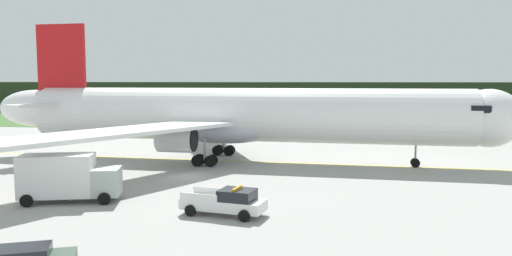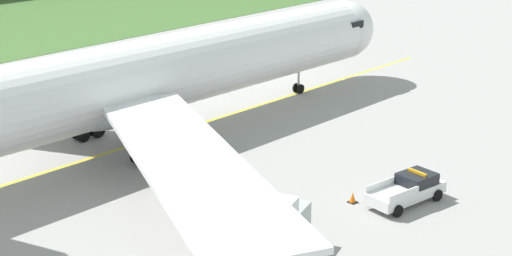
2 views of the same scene
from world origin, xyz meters
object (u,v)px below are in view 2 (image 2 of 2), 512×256
object	(u,v)px
airliner	(143,79)
ops_pickup_truck	(408,189)
apron_cone	(353,197)
catering_truck	(264,235)

from	to	relation	value
airliner	ops_pickup_truck	distance (m)	22.10
airliner	apron_cone	xyz separation A→B (m)	(1.31, -18.80, -4.67)
ops_pickup_truck	apron_cone	xyz separation A→B (m)	(-2.39, 2.59, -0.57)
airliner	ops_pickup_truck	bearing A→B (deg)	-80.19
catering_truck	airliner	bearing A→B (deg)	66.75
catering_truck	apron_cone	bearing A→B (deg)	6.77
ops_pickup_truck	apron_cone	size ratio (longest dim) A/B	8.41
ops_pickup_truck	catering_truck	distance (m)	12.40
airliner	catering_truck	world-z (taller)	airliner
ops_pickup_truck	catering_truck	size ratio (longest dim) A/B	0.79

